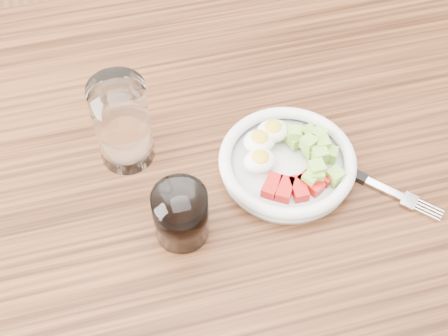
{
  "coord_description": "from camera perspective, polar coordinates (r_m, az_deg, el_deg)",
  "views": [
    {
      "loc": [
        -0.13,
        -0.46,
        1.46
      ],
      "look_at": [
        -0.01,
        0.01,
        0.8
      ],
      "focal_mm": 50.0,
      "sensor_mm": 36.0,
      "label": 1
    }
  ],
  "objects": [
    {
      "name": "water_glass",
      "position": [
        0.83,
        -9.29,
        4.08
      ],
      "size": [
        0.07,
        0.07,
        0.13
      ],
      "primitive_type": "cylinder",
      "color": "white",
      "rests_on": "dining_table"
    },
    {
      "name": "bowl",
      "position": [
        0.85,
        5.75,
        0.69
      ],
      "size": [
        0.19,
        0.19,
        0.05
      ],
      "color": "white",
      "rests_on": "dining_table"
    },
    {
      "name": "coffee_glass",
      "position": [
        0.77,
        -3.97,
        -4.29
      ],
      "size": [
        0.07,
        0.07,
        0.08
      ],
      "color": "white",
      "rests_on": "dining_table"
    },
    {
      "name": "fork",
      "position": [
        0.86,
        11.59,
        -0.49
      ],
      "size": [
        0.15,
        0.16,
        0.01
      ],
      "color": "black",
      "rests_on": "dining_table"
    },
    {
      "name": "dining_table",
      "position": [
        0.92,
        0.76,
        -5.13
      ],
      "size": [
        1.5,
        0.9,
        0.77
      ],
      "color": "brown",
      "rests_on": "ground"
    }
  ]
}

